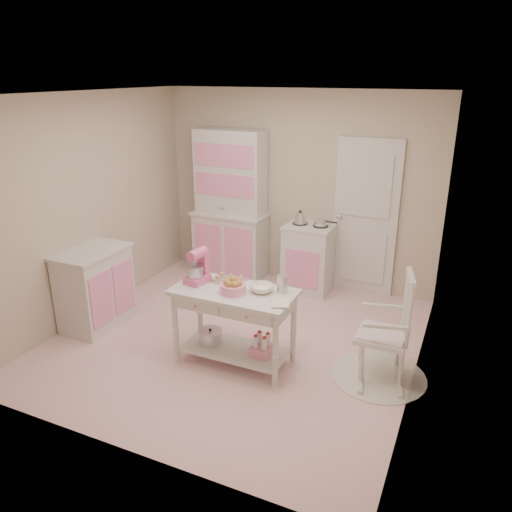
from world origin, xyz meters
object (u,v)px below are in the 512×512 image
(hutch, at_px, (230,205))
(stand_mixer, at_px, (197,267))
(rocking_chair, at_px, (383,326))
(stove, at_px, (309,258))
(work_table, at_px, (234,327))
(bread_basket, at_px, (233,288))
(base_cabinet, at_px, (95,288))

(hutch, bearing_deg, stand_mixer, -71.65)
(rocking_chair, bearing_deg, stove, 113.73)
(hutch, relative_size, rocking_chair, 1.89)
(work_table, xyz_separation_m, bread_basket, (0.02, -0.05, 0.45))
(stove, bearing_deg, hutch, 177.61)
(rocking_chair, relative_size, stand_mixer, 3.24)
(work_table, bearing_deg, hutch, 118.00)
(hutch, height_order, bread_basket, hutch)
(base_cabinet, bearing_deg, bread_basket, -3.79)
(stand_mixer, relative_size, bread_basket, 1.36)
(work_table, bearing_deg, stand_mixer, 177.27)
(stove, height_order, bread_basket, stove)
(work_table, relative_size, bread_basket, 4.80)
(base_cabinet, distance_m, work_table, 1.83)
(work_table, bearing_deg, rocking_chair, 13.49)
(stand_mixer, height_order, bread_basket, stand_mixer)
(work_table, distance_m, bread_basket, 0.45)
(base_cabinet, xyz_separation_m, rocking_chair, (3.22, 0.26, 0.09))
(hutch, relative_size, base_cabinet, 2.26)
(hutch, relative_size, stove, 2.26)
(stove, distance_m, bread_basket, 2.10)
(rocking_chair, xyz_separation_m, work_table, (-1.40, -0.34, -0.15))
(bread_basket, bearing_deg, base_cabinet, 176.21)
(rocking_chair, bearing_deg, bread_basket, -178.23)
(stand_mixer, bearing_deg, stove, 84.15)
(stove, bearing_deg, stand_mixer, -104.61)
(stove, distance_m, rocking_chair, 2.13)
(base_cabinet, height_order, rocking_chair, rocking_chair)
(rocking_chair, bearing_deg, work_table, 179.63)
(work_table, distance_m, stand_mixer, 0.71)
(base_cabinet, distance_m, stand_mixer, 1.49)
(bread_basket, bearing_deg, stove, 87.77)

